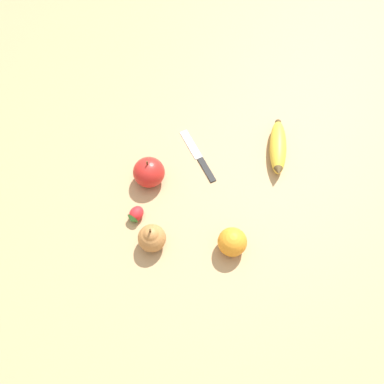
{
  "coord_description": "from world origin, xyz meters",
  "views": [
    {
      "loc": [
        -0.54,
        -0.12,
        0.86
      ],
      "look_at": [
        -0.1,
        0.01,
        0.03
      ],
      "focal_mm": 35.0,
      "sensor_mm": 36.0,
      "label": 1
    }
  ],
  "objects_px": {
    "strawberry": "(136,215)",
    "apple": "(149,172)",
    "banana": "(278,147)",
    "paring_knife": "(198,157)",
    "pear": "(152,238)",
    "orange": "(232,242)"
  },
  "relations": [
    {
      "from": "strawberry",
      "to": "apple",
      "type": "relative_size",
      "value": 0.6
    },
    {
      "from": "banana",
      "to": "strawberry",
      "type": "xyz_separation_m",
      "value": [
        -0.3,
        0.3,
        -0.01
      ]
    },
    {
      "from": "paring_knife",
      "to": "banana",
      "type": "bearing_deg",
      "value": -20.47
    },
    {
      "from": "pear",
      "to": "strawberry",
      "type": "bearing_deg",
      "value": 50.18
    },
    {
      "from": "banana",
      "to": "apple",
      "type": "height_order",
      "value": "apple"
    },
    {
      "from": "banana",
      "to": "apple",
      "type": "distance_m",
      "value": 0.36
    },
    {
      "from": "pear",
      "to": "strawberry",
      "type": "xyz_separation_m",
      "value": [
        0.05,
        0.06,
        -0.02
      ]
    },
    {
      "from": "strawberry",
      "to": "apple",
      "type": "height_order",
      "value": "apple"
    },
    {
      "from": "pear",
      "to": "apple",
      "type": "xyz_separation_m",
      "value": [
        0.17,
        0.07,
        0.0
      ]
    },
    {
      "from": "banana",
      "to": "orange",
      "type": "height_order",
      "value": "orange"
    },
    {
      "from": "banana",
      "to": "pear",
      "type": "height_order",
      "value": "pear"
    },
    {
      "from": "orange",
      "to": "paring_knife",
      "type": "height_order",
      "value": "orange"
    },
    {
      "from": "banana",
      "to": "strawberry",
      "type": "bearing_deg",
      "value": -55.23
    },
    {
      "from": "pear",
      "to": "paring_knife",
      "type": "xyz_separation_m",
      "value": [
        0.27,
        -0.04,
        -0.03
      ]
    },
    {
      "from": "pear",
      "to": "apple",
      "type": "distance_m",
      "value": 0.18
    },
    {
      "from": "orange",
      "to": "paring_knife",
      "type": "relative_size",
      "value": 0.46
    },
    {
      "from": "pear",
      "to": "apple",
      "type": "bearing_deg",
      "value": 21.9
    },
    {
      "from": "orange",
      "to": "pear",
      "type": "distance_m",
      "value": 0.19
    },
    {
      "from": "apple",
      "to": "paring_knife",
      "type": "height_order",
      "value": "apple"
    },
    {
      "from": "pear",
      "to": "paring_knife",
      "type": "bearing_deg",
      "value": -7.32
    },
    {
      "from": "banana",
      "to": "orange",
      "type": "relative_size",
      "value": 2.77
    },
    {
      "from": "pear",
      "to": "apple",
      "type": "height_order",
      "value": "apple"
    }
  ]
}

